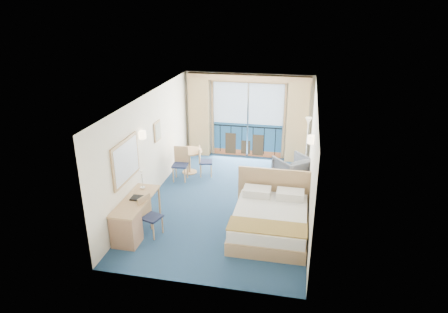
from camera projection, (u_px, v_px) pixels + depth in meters
floor at (228, 201)px, 10.19m from camera, size 6.50×6.50×0.00m
room_walls at (229, 135)px, 9.53m from camera, size 4.04×6.54×2.72m
balcony_door at (248, 122)px, 12.70m from camera, size 2.36×0.03×2.52m
curtain_left at (199, 117)px, 12.80m from camera, size 0.65×0.22×2.55m
curtain_right at (297, 123)px, 12.22m from camera, size 0.65×0.22×2.55m
pelmet at (248, 78)px, 12.06m from camera, size 3.80×0.25×0.18m
mirror at (126, 161)px, 8.62m from camera, size 0.05×1.25×0.95m
wall_print at (158, 131)px, 10.38m from camera, size 0.04×0.42×0.52m
sconce_left at (142, 135)px, 9.32m from camera, size 0.18×0.18×0.18m
sconce_right at (311, 140)px, 9.00m from camera, size 0.18×0.18×0.18m
bed at (270, 220)px, 8.73m from camera, size 1.76×2.09×1.10m
nightstand at (299, 198)px, 9.73m from camera, size 0.43×0.41×0.56m
phone at (299, 186)px, 9.62m from camera, size 0.20×0.18×0.07m
armchair at (292, 170)px, 11.02m from camera, size 1.21×1.22×0.80m
floor_lamp at (308, 131)px, 11.60m from camera, size 0.23×0.23×1.63m
desk at (128, 224)px, 8.37m from camera, size 0.55×1.61×0.75m
desk_chair at (149, 213)px, 8.60m from camera, size 0.49×0.48×0.89m
folder at (139, 198)px, 8.69m from camera, size 0.33×0.25×0.03m
desk_lamp at (142, 175)px, 9.03m from camera, size 0.12×0.12×0.44m
round_table at (189, 156)px, 11.67m from camera, size 0.78×0.78×0.70m
table_chair_a at (203, 159)px, 11.50m from camera, size 0.46×0.45×0.87m
table_chair_b at (181, 161)px, 11.25m from camera, size 0.44×0.45×0.95m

